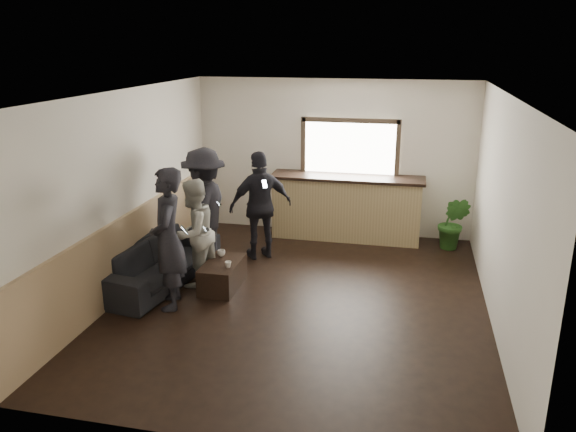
% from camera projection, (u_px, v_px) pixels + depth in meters
% --- Properties ---
extents(ground, '(5.00, 6.00, 0.01)m').
position_uv_depth(ground, '(300.00, 299.00, 7.78)').
color(ground, black).
extents(room_shell, '(5.01, 6.01, 2.80)m').
position_uv_depth(room_shell, '(247.00, 194.00, 7.49)').
color(room_shell, silver).
rests_on(room_shell, ground).
extents(bar_counter, '(2.70, 0.68, 2.13)m').
position_uv_depth(bar_counter, '(346.00, 203.00, 10.03)').
color(bar_counter, '#A18657').
rests_on(bar_counter, ground).
extents(sofa, '(1.19, 2.34, 0.65)m').
position_uv_depth(sofa, '(159.00, 261.00, 8.24)').
color(sofa, black).
rests_on(sofa, ground).
extents(coffee_table, '(0.48, 0.87, 0.38)m').
position_uv_depth(coffee_table, '(223.00, 275.00, 8.10)').
color(coffee_table, black).
rests_on(coffee_table, ground).
extents(cup_a, '(0.16, 0.16, 0.09)m').
position_uv_depth(cup_a, '(221.00, 253.00, 8.27)').
color(cup_a, silver).
rests_on(cup_a, coffee_table).
extents(cup_b, '(0.12, 0.12, 0.09)m').
position_uv_depth(cup_b, '(228.00, 265.00, 7.85)').
color(cup_b, silver).
rests_on(cup_b, coffee_table).
extents(potted_plant, '(0.63, 0.57, 0.94)m').
position_uv_depth(potted_plant, '(453.00, 223.00, 9.51)').
color(potted_plant, '#2D6623').
rests_on(potted_plant, ground).
extents(person_a, '(0.66, 0.80, 1.90)m').
position_uv_depth(person_a, '(168.00, 239.00, 7.32)').
color(person_a, black).
rests_on(person_a, ground).
extents(person_b, '(0.81, 0.91, 1.58)m').
position_uv_depth(person_b, '(194.00, 233.00, 8.04)').
color(person_b, '#B2AFA1').
rests_on(person_b, ground).
extents(person_c, '(0.74, 1.24, 1.89)m').
position_uv_depth(person_c, '(205.00, 208.00, 8.69)').
color(person_c, black).
rests_on(person_c, ground).
extents(person_d, '(1.11, 0.93, 1.77)m').
position_uv_depth(person_d, '(261.00, 206.00, 9.04)').
color(person_d, black).
rests_on(person_d, ground).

